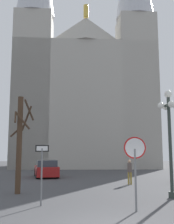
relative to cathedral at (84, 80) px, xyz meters
The scene contains 7 objects.
cathedral is the anchor object (origin of this frame).
stop_sign 31.68m from the cathedral, 88.32° to the right, with size 0.82×0.23×2.76m.
one_way_arrow_sign 30.75m from the cathedral, 95.59° to the right, with size 0.57×0.10×2.47m.
street_lamp 28.62m from the cathedral, 83.05° to the right, with size 1.09×1.09×5.26m.
bare_tree 27.41m from the cathedral, 99.92° to the right, with size 1.26×1.35×5.20m.
parked_car_far_red 20.03m from the cathedral, 104.12° to the right, with size 2.57×4.28×1.48m.
pedestrian_walking 24.39m from the cathedral, 83.69° to the right, with size 0.32×0.32×1.66m.
Camera 1 is at (-1.00, -8.13, 2.18)m, focal length 44.33 mm.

